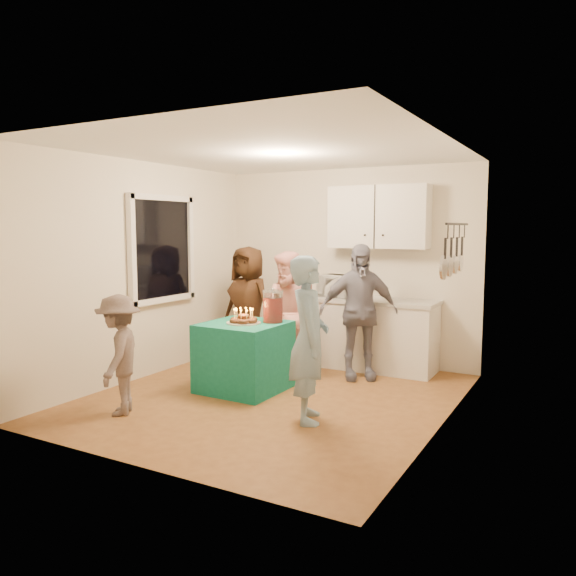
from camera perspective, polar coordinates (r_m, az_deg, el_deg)
The scene contains 19 objects.
floor at distance 6.13m, azimuth -1.61°, elevation -11.06°, with size 4.00×4.00×0.00m, color brown.
ceiling at distance 5.91m, azimuth -1.68°, elevation 13.79°, with size 4.00×4.00×0.00m, color white.
back_wall at distance 7.67m, azimuth 5.96°, elevation 2.27°, with size 3.60×3.60×0.00m, color silver.
left_wall at distance 6.97m, azimuth -14.52°, elevation 1.72°, with size 4.00×4.00×0.00m, color silver.
right_wall at distance 5.21m, azimuth 15.69°, elevation 0.25°, with size 4.00×4.00×0.00m, color silver.
window_night at distance 7.15m, azimuth -12.75°, elevation 3.88°, with size 0.04×1.00×1.20m, color black.
counter at distance 7.43m, azimuth 6.40°, elevation -4.63°, with size 2.20×0.58×0.86m, color white.
countertop at distance 7.36m, azimuth 6.45°, elevation -1.14°, with size 2.24×0.62×0.05m, color beige.
upper_cabinet at distance 7.33m, azimuth 9.18°, elevation 7.14°, with size 1.30×0.30×0.80m, color white.
pot_rack at distance 5.89m, azimuth 16.57°, elevation 3.81°, with size 0.12×1.00×0.60m, color black.
microwave at distance 7.41m, azimuth 5.16°, elevation 0.21°, with size 0.51×0.34×0.28m, color white.
party_table at distance 6.34m, azimuth -4.48°, elevation -6.94°, with size 0.85×0.85×0.76m, color #11715B.
donut_cake at distance 6.22m, azimuth -4.54°, elevation -2.79°, with size 0.38×0.38×0.18m, color #381C0C, non-canonical shape.
punch_jar at distance 6.26m, azimuth -1.54°, elevation -1.97°, with size 0.22×0.22×0.34m, color red.
man_birthday at distance 5.25m, azimuth 2.12°, elevation -5.21°, with size 0.57×0.37×1.56m, color #81A3BD.
woman_back_left at distance 7.47m, azimuth -4.07°, elevation -1.79°, with size 0.77×0.50×1.57m, color #4D2B16.
woman_back_center at distance 6.75m, azimuth 0.21°, elevation -2.78°, with size 0.75×0.58×1.53m, color #E07476.
woman_back_right at distance 6.76m, azimuth 7.18°, elevation -2.41°, with size 0.95×0.40×1.63m, color black.
child_near_left at distance 5.72m, azimuth -16.81°, elevation -6.50°, with size 0.76×0.44×1.17m, color #524441.
Camera 1 is at (2.97, -5.05, 1.82)m, focal length 35.00 mm.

